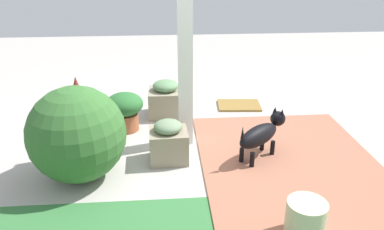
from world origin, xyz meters
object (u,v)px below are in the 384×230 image
(stone_planter_nearest, at_px, (166,99))
(stone_planter_mid, at_px, (168,142))
(dog, at_px, (262,134))
(porch_pillar, at_px, (185,44))
(terracotta_pot_broad, at_px, (125,109))
(ceramic_urn, at_px, (305,220))
(round_shrub, at_px, (77,134))
(terracotta_pot_spiky, at_px, (78,104))
(doormat, at_px, (239,105))

(stone_planter_nearest, height_order, stone_planter_mid, stone_planter_nearest)
(stone_planter_nearest, distance_m, dog, 1.54)
(porch_pillar, distance_m, terracotta_pot_broad, 1.16)
(stone_planter_mid, distance_m, ceramic_urn, 1.57)
(porch_pillar, relative_size, round_shrub, 2.48)
(porch_pillar, xyz_separation_m, stone_planter_nearest, (0.21, -0.78, -0.90))
(stone_planter_mid, bearing_deg, stone_planter_nearest, -89.61)
(terracotta_pot_spiky, bearing_deg, doormat, -166.30)
(porch_pillar, bearing_deg, doormat, -129.32)
(terracotta_pot_spiky, relative_size, dog, 1.06)
(terracotta_pot_spiky, height_order, doormat, terracotta_pot_spiky)
(terracotta_pot_broad, bearing_deg, round_shrub, 71.67)
(porch_pillar, xyz_separation_m, round_shrub, (1.04, 0.65, -0.67))
(terracotta_pot_broad, bearing_deg, stone_planter_mid, 123.30)
(stone_planter_mid, xyz_separation_m, ceramic_urn, (-0.99, 1.22, -0.05))
(stone_planter_mid, bearing_deg, terracotta_pot_spiky, -39.86)
(dog, height_order, doormat, dog)
(stone_planter_nearest, height_order, ceramic_urn, stone_planter_nearest)
(stone_planter_mid, relative_size, dog, 0.73)
(stone_planter_nearest, xyz_separation_m, stone_planter_mid, (-0.01, 1.18, -0.01))
(round_shrub, relative_size, doormat, 1.55)
(ceramic_urn, bearing_deg, doormat, -90.37)
(stone_planter_nearest, xyz_separation_m, terracotta_pot_spiky, (1.05, 0.29, 0.09))
(porch_pillar, bearing_deg, stone_planter_nearest, -74.97)
(ceramic_urn, xyz_separation_m, doormat, (-0.02, -2.61, -0.14))
(stone_planter_mid, bearing_deg, round_shrub, 16.49)
(ceramic_urn, distance_m, doormat, 2.62)
(round_shrub, height_order, ceramic_urn, round_shrub)
(doormat, bearing_deg, dog, 87.71)
(porch_pillar, xyz_separation_m, doormat, (-0.81, -0.99, -1.10))
(terracotta_pot_broad, relative_size, dog, 0.76)
(round_shrub, xyz_separation_m, ceramic_urn, (-1.83, 0.98, -0.30))
(terracotta_pot_spiky, xyz_separation_m, dog, (-2.01, 0.91, -0.03))
(porch_pillar, bearing_deg, stone_planter_mid, 63.59)
(stone_planter_mid, relative_size, terracotta_pot_spiky, 0.69)
(porch_pillar, distance_m, round_shrub, 1.39)
(terracotta_pot_broad, xyz_separation_m, dog, (-1.45, 0.79, 0.01))
(terracotta_pot_spiky, height_order, dog, terracotta_pot_spiky)
(terracotta_pot_spiky, xyz_separation_m, ceramic_urn, (-2.05, 2.11, -0.15))
(terracotta_pot_spiky, distance_m, ceramic_urn, 2.94)
(porch_pillar, xyz_separation_m, terracotta_pot_spiky, (1.26, -0.48, -0.81))
(stone_planter_nearest, distance_m, round_shrub, 1.66)
(terracotta_pot_broad, distance_m, ceramic_urn, 2.49)
(dog, distance_m, ceramic_urn, 1.20)
(stone_planter_nearest, xyz_separation_m, doormat, (-1.02, -0.21, -0.20))
(stone_planter_mid, bearing_deg, porch_pillar, -116.41)
(porch_pillar, height_order, dog, porch_pillar)
(porch_pillar, relative_size, stone_planter_nearest, 4.71)
(stone_planter_mid, xyz_separation_m, terracotta_pot_spiky, (1.06, -0.89, 0.10))
(round_shrub, distance_m, terracotta_pot_spiky, 1.16)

